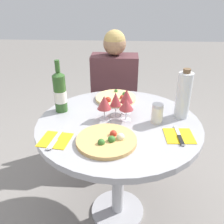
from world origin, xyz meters
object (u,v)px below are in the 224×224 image
seated_diner (114,106)px  tall_carafe (184,95)px  chair_behind_diner (115,107)px  wine_bottle (60,92)px  dining_table (119,138)px  pizza_large (107,140)px

seated_diner → tall_carafe: size_ratio=3.81×
chair_behind_diner → wine_bottle: size_ratio=2.75×
dining_table → tall_carafe: bearing=13.1°
seated_diner → tall_carafe: (0.44, -0.60, 0.38)m
seated_diner → pizza_large: (0.01, -0.90, 0.25)m
dining_table → pizza_large: size_ratio=3.09×
dining_table → chair_behind_diner: size_ratio=1.07×
seated_diner → tall_carafe: bearing=125.8°
wine_bottle → dining_table: bearing=-18.9°
chair_behind_diner → seated_diner: seated_diner is taller
seated_diner → tall_carafe: 0.83m
chair_behind_diner → wine_bottle: bearing=66.5°
pizza_large → tall_carafe: size_ratio=1.04×
tall_carafe → pizza_large: bearing=-145.0°
pizza_large → dining_table: bearing=76.0°
chair_behind_diner → pizza_large: 1.09m
seated_diner → wine_bottle: seated_diner is taller
wine_bottle → chair_behind_diner: bearing=66.5°
pizza_large → seated_diner: bearing=90.5°
pizza_large → tall_carafe: 0.54m
tall_carafe → seated_diner: bearing=125.8°
seated_diner → wine_bottle: 0.74m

